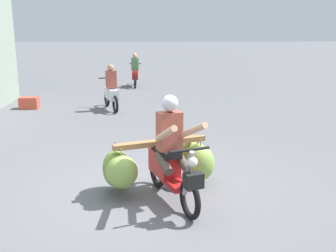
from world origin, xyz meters
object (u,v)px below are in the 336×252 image
motorbike_main_loaded (160,162)px  produce_crate (29,103)px  motorbike_distant_ahead_left (135,73)px  motorbike_distant_ahead_right (111,92)px

motorbike_main_loaded → produce_crate: (-3.83, 6.83, -0.31)m
motorbike_main_loaded → produce_crate: size_ratio=3.47×
produce_crate → motorbike_main_loaded: bearing=-60.7°
motorbike_distant_ahead_left → motorbike_distant_ahead_right: same height
motorbike_distant_ahead_left → motorbike_distant_ahead_right: bearing=-97.3°
motorbike_main_loaded → motorbike_distant_ahead_right: motorbike_main_loaded is taller
produce_crate → motorbike_distant_ahead_left: bearing=54.5°
motorbike_main_loaded → produce_crate: bearing=119.3°
motorbike_distant_ahead_left → motorbike_distant_ahead_right: size_ratio=1.03×
motorbike_distant_ahead_left → produce_crate: (-3.22, -4.51, -0.39)m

